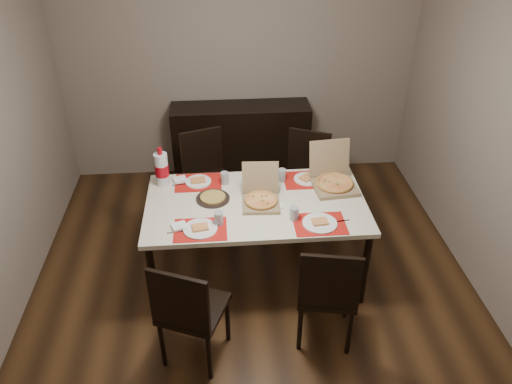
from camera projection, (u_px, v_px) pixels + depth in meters
The scene contains 18 objects.
ground at pixel (253, 285), 4.36m from camera, with size 3.80×4.00×0.02m, color #402713.
room_walls at pixel (248, 75), 3.76m from camera, with size 3.84×4.02×2.62m.
sideboard at pixel (241, 144), 5.59m from camera, with size 1.50×0.40×0.90m, color black.
dining_table at pixel (256, 209), 4.12m from camera, with size 1.80×1.00×0.75m.
chair_near_left at pixel (189, 310), 3.41m from camera, with size 0.55×0.55×0.93m.
chair_near_right at pixel (328, 291), 3.57m from camera, with size 0.49×0.49×0.93m.
chair_far_left at pixel (206, 173), 4.93m from camera, with size 0.53×0.53×0.93m.
chair_far_right at pixel (305, 174), 4.92m from camera, with size 0.56×0.56×0.93m.
setting_near_left at pixel (203, 226), 3.78m from camera, with size 0.45×0.30×0.11m.
setting_near_right at pixel (313, 221), 3.83m from camera, with size 0.46×0.30×0.11m.
setting_far_left at pixel (203, 181), 4.32m from camera, with size 0.49×0.30×0.11m.
setting_far_right at pixel (299, 178), 4.36m from camera, with size 0.47×0.30×0.11m.
napkin_loose at pixel (275, 206), 4.02m from camera, with size 0.12×0.11×0.02m, color white.
pizza_box_center at pixel (261, 197), 4.05m from camera, with size 0.31×0.35×0.30m.
pizza_box_right at pixel (333, 180), 4.26m from camera, with size 0.39×0.43×0.36m.
faina_plate at pixel (213, 198), 4.11m from camera, with size 0.28×0.28×0.03m.
dip_bowl at pixel (273, 188), 4.23m from camera, with size 0.11×0.11×0.03m, color white.
soda_bottle at pixel (162, 169), 4.23m from camera, with size 0.12×0.12×0.35m.
Camera 1 is at (-0.24, -3.19, 3.05)m, focal length 35.00 mm.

